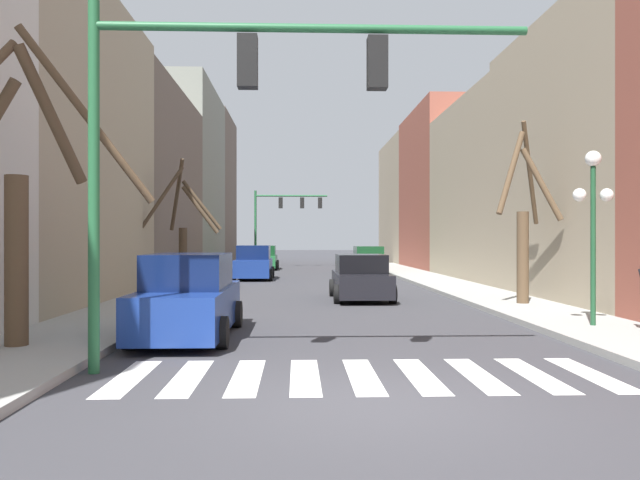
# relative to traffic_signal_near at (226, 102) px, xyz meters

# --- Properties ---
(ground_plane) EXTENTS (240.00, 240.00, 0.00)m
(ground_plane) POSITION_rel_traffic_signal_near_xyz_m (2.17, -2.02, -4.33)
(ground_plane) COLOR #38383D
(building_row_left) EXTENTS (6.00, 61.42, 13.54)m
(building_row_left) POSITION_rel_traffic_signal_near_xyz_m (-8.00, 23.53, 1.74)
(building_row_left) COLOR beige
(building_row_left) RESTS_ON ground_plane
(building_row_right) EXTENTS (6.00, 60.24, 11.51)m
(building_row_right) POSITION_rel_traffic_signal_near_xyz_m (12.33, 22.16, 1.01)
(building_row_right) COLOR #934C3D
(building_row_right) RESTS_ON ground_plane
(crosswalk_stripes) EXTENTS (7.65, 2.60, 0.01)m
(crosswalk_stripes) POSITION_rel_traffic_signal_near_xyz_m (2.17, -0.35, -4.32)
(crosswalk_stripes) COLOR white
(crosswalk_stripes) RESTS_ON ground_plane
(traffic_signal_near) EXTENTS (7.05, 0.28, 5.93)m
(traffic_signal_near) POSITION_rel_traffic_signal_near_xyz_m (0.00, 0.00, 0.00)
(traffic_signal_near) COLOR #236038
(traffic_signal_near) RESTS_ON ground_plane
(traffic_signal_far) EXTENTS (5.65, 0.28, 5.93)m
(traffic_signal_far) POSITION_rel_traffic_signal_near_xyz_m (-0.00, 38.30, 0.03)
(traffic_signal_far) COLOR #236038
(traffic_signal_far) RESTS_ON ground_plane
(street_lamp_right_corner) EXTENTS (0.95, 0.36, 4.03)m
(street_lamp_right_corner) POSITION_rel_traffic_signal_near_xyz_m (7.97, 4.11, -1.31)
(street_lamp_right_corner) COLOR #1E4C2D
(street_lamp_right_corner) RESTS_ON sidewalk_right
(car_parked_right_near) EXTENTS (2.07, 4.39, 1.60)m
(car_parked_right_near) POSITION_rel_traffic_signal_near_xyz_m (3.40, 11.96, -3.58)
(car_parked_right_near) COLOR black
(car_parked_right_near) RESTS_ON ground_plane
(car_parked_left_far) EXTENTS (2.09, 4.22, 1.82)m
(car_parked_left_far) POSITION_rel_traffic_signal_near_xyz_m (-1.17, 23.31, -3.49)
(car_parked_left_far) COLOR navy
(car_parked_left_far) RESTS_ON ground_plane
(car_driving_toward_lane) EXTENTS (2.01, 4.84, 1.82)m
(car_driving_toward_lane) POSITION_rel_traffic_signal_near_xyz_m (-1.21, 3.63, -3.49)
(car_driving_toward_lane) COLOR navy
(car_driving_toward_lane) RESTS_ON ground_plane
(car_parked_right_mid) EXTENTS (2.00, 4.46, 1.71)m
(car_parked_right_mid) POSITION_rel_traffic_signal_near_xyz_m (-1.21, 34.46, -3.53)
(car_parked_right_mid) COLOR #236B38
(car_parked_right_mid) RESTS_ON ground_plane
(car_at_intersection) EXTENTS (2.04, 4.64, 1.72)m
(car_at_intersection) POSITION_rel_traffic_signal_near_xyz_m (5.52, 28.21, -3.53)
(car_at_intersection) COLOR #236B38
(car_at_intersection) RESTS_ON ground_plane
(street_tree_right_far) EXTENTS (3.10, 2.50, 5.39)m
(street_tree_right_far) POSITION_rel_traffic_signal_near_xyz_m (-3.58, 16.15, -1.79)
(street_tree_right_far) COLOR #473828
(street_tree_right_far) RESTS_ON sidewalk_left
(street_tree_right_near) EXTENTS (3.75, 2.88, 6.02)m
(street_tree_right_near) POSITION_rel_traffic_signal_near_xyz_m (-4.06, 1.90, -1.36)
(street_tree_right_near) COLOR brown
(street_tree_right_near) RESTS_ON sidewalk_left
(street_tree_left_mid) EXTENTS (2.16, 2.08, 5.71)m
(street_tree_left_mid) POSITION_rel_traffic_signal_near_xyz_m (8.22, 9.11, -1.76)
(street_tree_left_mid) COLOR brown
(street_tree_left_mid) RESTS_ON sidewalk_right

